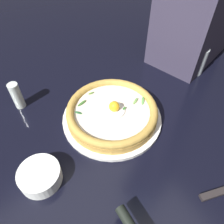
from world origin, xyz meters
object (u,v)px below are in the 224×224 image
Objects in this scene: pizza at (112,112)px; side_bowl at (40,176)px; drinking_glass at (195,62)px; pepper_shaker at (17,96)px.

pizza is 0.27m from side_bowl.
drinking_glass reaches higher than side_bowl.
side_bowl is at bearing -7.72° from pepper_shaker.
side_bowl is at bearing -74.84° from pizza.
side_bowl is 1.03× the size of drinking_glass.
pizza is 2.64× the size of side_bowl.
side_bowl is 1.13× the size of pepper_shaker.
pizza is 2.99× the size of pepper_shaker.
pepper_shaker is at bearing -134.08° from pizza.
drinking_glass is 1.10× the size of pepper_shaker.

